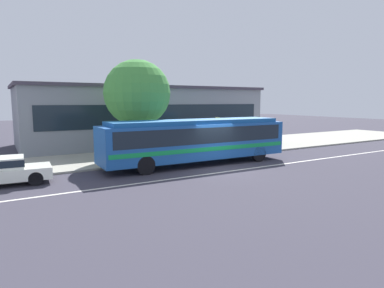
% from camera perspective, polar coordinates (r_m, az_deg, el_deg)
% --- Properties ---
extents(ground_plane, '(120.00, 120.00, 0.00)m').
position_cam_1_polar(ground_plane, '(19.02, 4.93, -4.27)').
color(ground_plane, '#373440').
extents(sidewalk_slab, '(60.00, 8.00, 0.12)m').
position_cam_1_polar(sidewalk_slab, '(25.06, -4.61, -1.29)').
color(sidewalk_slab, '#9E9C8E').
rests_on(sidewalk_slab, ground_plane).
extents(lane_stripe_center, '(56.00, 0.16, 0.01)m').
position_cam_1_polar(lane_stripe_center, '(18.39, 6.39, -4.68)').
color(lane_stripe_center, silver).
rests_on(lane_stripe_center, ground_plane).
extents(transit_bus, '(11.74, 2.61, 2.74)m').
position_cam_1_polar(transit_bus, '(19.97, 0.84, 0.95)').
color(transit_bus, '#1C53A0').
rests_on(transit_bus, ground_plane).
extents(pedestrian_waiting_near_sign, '(0.46, 0.46, 1.64)m').
position_cam_1_polar(pedestrian_waiting_near_sign, '(21.58, -10.84, -0.08)').
color(pedestrian_waiting_near_sign, '#272742').
rests_on(pedestrian_waiting_near_sign, sidewalk_slab).
extents(pedestrian_walking_along_curb, '(0.39, 0.39, 1.68)m').
position_cam_1_polar(pedestrian_walking_along_curb, '(23.94, 5.54, 0.80)').
color(pedestrian_walking_along_curb, '#3D3039').
rests_on(pedestrian_walking_along_curb, sidewalk_slab).
extents(pedestrian_standing_by_tree, '(0.43, 0.43, 1.76)m').
position_cam_1_polar(pedestrian_standing_by_tree, '(23.03, 4.21, 0.70)').
color(pedestrian_standing_by_tree, '#6D7256').
rests_on(pedestrian_standing_by_tree, sidewalk_slab).
extents(bus_stop_sign, '(0.08, 0.44, 2.58)m').
position_cam_1_polar(bus_stop_sign, '(23.31, 4.44, 2.30)').
color(bus_stop_sign, gray).
rests_on(bus_stop_sign, sidewalk_slab).
extents(street_tree_near_stop, '(4.30, 4.30, 6.38)m').
position_cam_1_polar(street_tree_near_stop, '(21.99, -9.41, 8.61)').
color(street_tree_near_stop, brown).
rests_on(street_tree_near_stop, sidewalk_slab).
extents(station_building, '(21.15, 9.25, 5.11)m').
position_cam_1_polar(station_building, '(30.93, -8.56, 4.96)').
color(station_building, gray).
rests_on(station_building, ground_plane).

